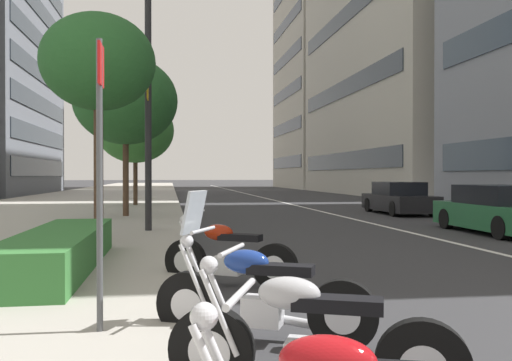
{
  "coord_description": "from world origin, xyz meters",
  "views": [
    {
      "loc": [
        -2.84,
        6.84,
        1.64
      ],
      "look_at": [
        16.07,
        3.82,
        1.47
      ],
      "focal_mm": 37.92,
      "sensor_mm": 36.0,
      "label": 1
    }
  ],
  "objects": [
    {
      "name": "motorcycle_mid_row",
      "position": [
        5.14,
        6.0,
        0.43
      ],
      "size": [
        1.18,
        1.89,
        1.11
      ],
      "rotation": [
        0.0,
        0.0,
        1.04
      ],
      "color": "black",
      "rests_on": "ground"
    },
    {
      "name": "lane_centre_stripe",
      "position": [
        35.0,
        0.0,
        0.0
      ],
      "size": [
        110.0,
        0.16,
        0.01
      ],
      "primitive_type": "cube",
      "color": "silver",
      "rests_on": "ground"
    },
    {
      "name": "street_tree_near_plaza_corner",
      "position": [
        17.68,
        8.46,
        4.41
      ],
      "size": [
        3.83,
        3.83,
        5.9
      ],
      "color": "#473323",
      "rests_on": "sidewalk_right_plaza"
    },
    {
      "name": "car_approaching_light",
      "position": [
        11.18,
        -2.39,
        0.65
      ],
      "size": [
        4.5,
        2.01,
        1.37
      ],
      "rotation": [
        0.0,
        0.0,
        -0.03
      ],
      "color": "#236038",
      "rests_on": "ground"
    },
    {
      "name": "motorcycle_under_tarp",
      "position": [
        2.38,
        5.98,
        0.45
      ],
      "size": [
        1.07,
        2.08,
        1.49
      ],
      "rotation": [
        0.0,
        0.0,
        1.14
      ],
      "color": "black",
      "rests_on": "ground"
    },
    {
      "name": "car_lead_in_lane",
      "position": [
        19.08,
        -2.88,
        0.63
      ],
      "size": [
        4.59,
        1.95,
        1.37
      ],
      "rotation": [
        0.0,
        0.0,
        -0.03
      ],
      "color": "black",
      "rests_on": "ground"
    },
    {
      "name": "clipped_hedge_bed",
      "position": [
        6.19,
        8.59,
        0.45
      ],
      "size": [
        5.08,
        1.1,
        0.6
      ],
      "primitive_type": "cube",
      "color": "#337033",
      "rests_on": "sidewalk_right_plaza"
    },
    {
      "name": "sidewalk_right_plaza",
      "position": [
        30.0,
        11.8,
        0.07
      ],
      "size": [
        160.0,
        10.95,
        0.15
      ],
      "primitive_type": "cube",
      "color": "#A39E93",
      "rests_on": "ground"
    },
    {
      "name": "motorcycle_nearest_camera",
      "position": [
        0.94,
        5.85,
        0.42
      ],
      "size": [
        0.99,
        2.06,
        1.11
      ],
      "rotation": [
        0.0,
        0.0,
        1.18
      ],
      "color": "black",
      "rests_on": "ground"
    },
    {
      "name": "office_tower_near_left",
      "position": [
        66.86,
        -17.3,
        21.28
      ],
      "size": [
        18.51,
        18.04,
        42.56
      ],
      "color": "#B7B2A3",
      "rests_on": "ground"
    },
    {
      "name": "street_tree_by_lamp_post",
      "position": [
        25.21,
        8.57,
        3.94
      ],
      "size": [
        3.89,
        3.89,
        5.45
      ],
      "color": "#473323",
      "rests_on": "sidewalk_right_plaza"
    },
    {
      "name": "street_lamp_with_banners",
      "position": [
        12.14,
        7.06,
        5.48
      ],
      "size": [
        1.26,
        2.68,
        9.12
      ],
      "color": "#232326",
      "rests_on": "sidewalk_right_plaza"
    },
    {
      "name": "street_tree_far_plaza",
      "position": [
        10.24,
        8.5,
        4.28
      ],
      "size": [
        2.66,
        2.66,
        5.28
      ],
      "color": "#473323",
      "rests_on": "sidewalk_right_plaza"
    },
    {
      "name": "parking_sign_by_curb",
      "position": [
        2.51,
        7.51,
        1.82
      ],
      "size": [
        0.32,
        0.06,
        2.8
      ],
      "color": "#47494C",
      "rests_on": "sidewalk_right_plaza"
    }
  ]
}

